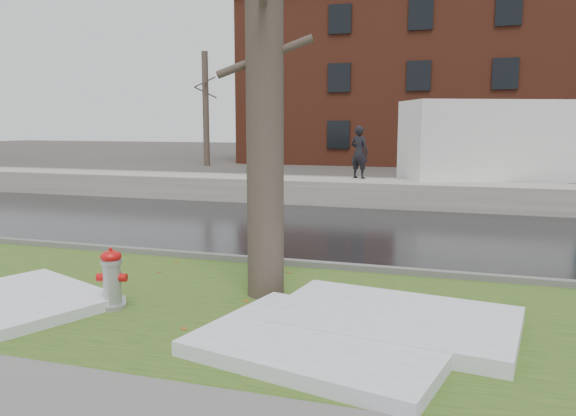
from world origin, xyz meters
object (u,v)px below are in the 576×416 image
(fire_hydrant, at_px, (112,276))
(box_truck, at_px, (516,149))
(worker, at_px, (359,152))
(tree, at_px, (265,62))

(fire_hydrant, bearing_deg, box_truck, 50.81)
(box_truck, xyz_separation_m, worker, (-4.62, -1.62, -0.10))
(box_truck, height_order, worker, box_truck)
(tree, bearing_deg, fire_hydrant, -145.71)
(fire_hydrant, bearing_deg, tree, 19.64)
(box_truck, bearing_deg, worker, 176.35)
(tree, height_order, worker, tree)
(fire_hydrant, distance_m, worker, 11.26)
(tree, xyz_separation_m, worker, (-0.49, 9.98, -1.68))
(tree, relative_size, box_truck, 0.69)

